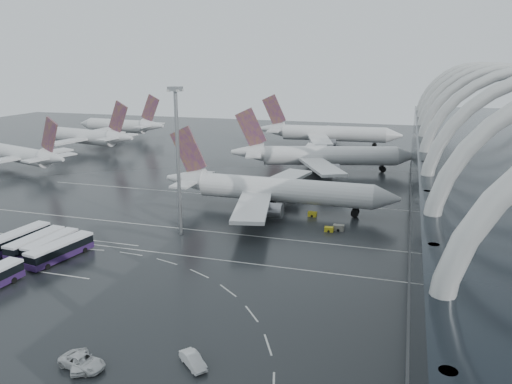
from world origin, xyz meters
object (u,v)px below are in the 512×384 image
(airliner_main, at_px, (273,190))
(van_curve_a, at_px, (82,362))
(bus_row_near_c, at_px, (51,245))
(gse_cart_belly_d, at_px, (339,228))
(airliner_gate_c, at_px, (326,134))
(floodlight_mast, at_px, (177,144))
(jet_remote_mid, at_px, (89,137))
(gse_cart_belly_e, at_px, (312,214))
(airliner_gate_b, at_px, (320,156))
(gse_cart_belly_a, at_px, (329,229))
(jet_remote_west, at_px, (25,156))
(jet_remote_far, at_px, (122,126))
(bus_row_near_a, at_px, (18,239))
(bus_row_near_d, at_px, (60,250))
(van_curve_b, at_px, (80,361))
(bus_row_near_b, at_px, (35,243))
(van_curve_c, at_px, (193,360))

(airliner_main, height_order, van_curve_a, airliner_main)
(bus_row_near_c, xyz_separation_m, gse_cart_belly_d, (50.30, 28.77, -1.05))
(bus_row_near_c, relative_size, van_curve_a, 2.14)
(airliner_main, xyz_separation_m, van_curve_a, (-4.81, -69.04, -4.12))
(airliner_gate_c, height_order, floodlight_mast, floodlight_mast)
(airliner_gate_c, bearing_deg, bus_row_near_c, -106.18)
(jet_remote_mid, height_order, van_curve_a, jet_remote_mid)
(jet_remote_mid, xyz_separation_m, gse_cart_belly_e, (102.67, -61.11, -4.73))
(airliner_main, xyz_separation_m, airliner_gate_b, (3.73, 45.33, 0.28))
(floodlight_mast, distance_m, gse_cart_belly_a, 36.48)
(jet_remote_west, relative_size, gse_cart_belly_e, 20.88)
(airliner_main, xyz_separation_m, jet_remote_far, (-98.24, 92.75, 0.36))
(airliner_gate_c, height_order, bus_row_near_a, airliner_gate_c)
(jet_remote_mid, xyz_separation_m, gse_cart_belly_d, (109.89, -69.25, -4.66))
(bus_row_near_a, bearing_deg, van_curve_a, -123.97)
(jet_remote_mid, xyz_separation_m, jet_remote_far, (-5.88, 34.16, 0.01))
(gse_cart_belly_d, bearing_deg, jet_remote_mid, 147.78)
(airliner_gate_c, distance_m, bus_row_near_d, 139.16)
(van_curve_b, bearing_deg, gse_cart_belly_d, 37.73)
(gse_cart_belly_d, relative_size, gse_cart_belly_e, 1.13)
(airliner_gate_c, height_order, bus_row_near_b, airliner_gate_c)
(bus_row_near_b, xyz_separation_m, gse_cart_belly_a, (51.81, 27.65, -1.23))
(van_curve_c, bearing_deg, van_curve_b, 148.56)
(airliner_main, height_order, gse_cart_belly_a, airliner_main)
(gse_cart_belly_a, bearing_deg, airliner_gate_b, 101.79)
(bus_row_near_d, xyz_separation_m, floodlight_mast, (15.21, 18.85, 17.30))
(airliner_main, bearing_deg, airliner_gate_b, 85.66)
(airliner_gate_b, relative_size, bus_row_near_b, 4.53)
(airliner_gate_b, distance_m, floodlight_mast, 71.67)
(van_curve_a, bearing_deg, gse_cart_belly_e, -2.50)
(bus_row_near_b, bearing_deg, airliner_main, -38.29)
(airliner_gate_b, height_order, van_curve_c, airliner_gate_b)
(bus_row_near_a, distance_m, floodlight_mast, 35.85)
(jet_remote_mid, bearing_deg, van_curve_b, 135.23)
(bus_row_near_d, bearing_deg, bus_row_near_b, 84.50)
(airliner_gate_b, xyz_separation_m, van_curve_b, (-8.88, -114.38, -4.40))
(bus_row_near_b, bearing_deg, jet_remote_far, 29.17)
(bus_row_near_b, relative_size, van_curve_a, 2.23)
(van_curve_a, height_order, van_curve_c, van_curve_a)
(bus_row_near_b, distance_m, floodlight_mast, 32.97)
(bus_row_near_a, relative_size, gse_cart_belly_a, 7.44)
(bus_row_near_b, relative_size, gse_cart_belly_d, 5.70)
(airliner_gate_c, relative_size, van_curve_b, 12.52)
(airliner_gate_c, relative_size, jet_remote_mid, 1.28)
(bus_row_near_a, relative_size, gse_cart_belly_d, 6.09)
(van_curve_a, bearing_deg, jet_remote_west, 54.08)
(airliner_gate_c, height_order, bus_row_near_c, airliner_gate_c)
(airliner_gate_c, height_order, bus_row_near_d, airliner_gate_c)
(bus_row_near_c, bearing_deg, bus_row_near_d, -116.52)
(jet_remote_west, height_order, floodlight_mast, floodlight_mast)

